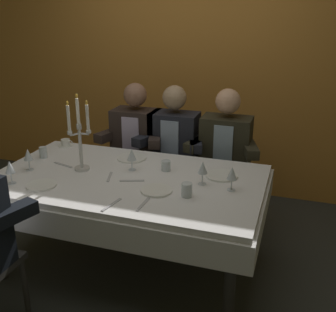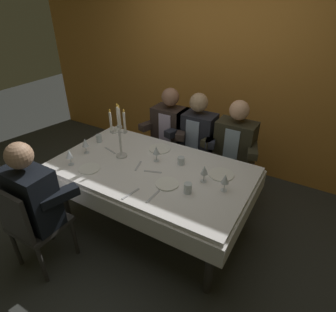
# 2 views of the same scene
# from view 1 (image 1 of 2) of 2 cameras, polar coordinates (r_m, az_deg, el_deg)

# --- Properties ---
(ground_plane) EXTENTS (12.00, 12.00, 0.00)m
(ground_plane) POSITION_cam_1_polar(r_m,az_deg,el_deg) (3.27, -5.23, -14.92)
(ground_plane) COLOR #333532
(back_wall) EXTENTS (6.00, 0.12, 2.70)m
(back_wall) POSITION_cam_1_polar(r_m,az_deg,el_deg) (4.27, 3.26, 13.12)
(back_wall) COLOR orange
(back_wall) RESTS_ON ground_plane
(dining_table) EXTENTS (1.94, 1.14, 0.74)m
(dining_table) POSITION_cam_1_polar(r_m,az_deg,el_deg) (2.95, -5.61, -5.02)
(dining_table) COLOR white
(dining_table) RESTS_ON ground_plane
(candelabra) EXTENTS (0.15, 0.17, 0.57)m
(candelabra) POSITION_cam_1_polar(r_m,az_deg,el_deg) (3.00, -12.24, 2.60)
(candelabra) COLOR silver
(candelabra) RESTS_ON dining_table
(dinner_plate_0) EXTENTS (0.23, 0.23, 0.01)m
(dinner_plate_0) POSITION_cam_1_polar(r_m,az_deg,el_deg) (3.24, -5.10, -0.26)
(dinner_plate_0) COLOR white
(dinner_plate_0) RESTS_ON dining_table
(dinner_plate_1) EXTENTS (0.21, 0.21, 0.01)m
(dinner_plate_1) POSITION_cam_1_polar(r_m,az_deg,el_deg) (2.67, -1.61, -4.82)
(dinner_plate_1) COLOR white
(dinner_plate_1) RESTS_ON dining_table
(dinner_plate_2) EXTENTS (0.23, 0.23, 0.01)m
(dinner_plate_2) POSITION_cam_1_polar(r_m,az_deg,el_deg) (2.92, 7.50, -2.72)
(dinner_plate_2) COLOR white
(dinner_plate_2) RESTS_ON dining_table
(dinner_plate_3) EXTENTS (0.20, 0.20, 0.01)m
(dinner_plate_3) POSITION_cam_1_polar(r_m,az_deg,el_deg) (2.87, -17.27, -3.91)
(dinner_plate_3) COLOR white
(dinner_plate_3) RESTS_ON dining_table
(wine_glass_0) EXTENTS (0.07, 0.07, 0.16)m
(wine_glass_0) POSITION_cam_1_polar(r_m,az_deg,el_deg) (2.98, -5.10, 0.12)
(wine_glass_0) COLOR silver
(wine_glass_0) RESTS_ON dining_table
(wine_glass_1) EXTENTS (0.07, 0.07, 0.16)m
(wine_glass_1) POSITION_cam_1_polar(r_m,az_deg,el_deg) (3.14, -18.98, 0.10)
(wine_glass_1) COLOR silver
(wine_glass_1) RESTS_ON dining_table
(wine_glass_2) EXTENTS (0.07, 0.07, 0.16)m
(wine_glass_2) POSITION_cam_1_polar(r_m,az_deg,el_deg) (2.67, 8.94, -2.50)
(wine_glass_2) COLOR silver
(wine_glass_2) RESTS_ON dining_table
(wine_glass_3) EXTENTS (0.07, 0.07, 0.16)m
(wine_glass_3) POSITION_cam_1_polar(r_m,az_deg,el_deg) (2.74, 4.86, -1.73)
(wine_glass_3) COLOR silver
(wine_glass_3) RESTS_ON dining_table
(wine_glass_4) EXTENTS (0.07, 0.07, 0.16)m
(wine_glass_4) POSITION_cam_1_polar(r_m,az_deg,el_deg) (2.94, -21.23, -1.56)
(wine_glass_4) COLOR silver
(wine_glass_4) RESTS_ON dining_table
(water_tumbler_0) EXTENTS (0.07, 0.07, 0.09)m
(water_tumbler_0) POSITION_cam_1_polar(r_m,az_deg,el_deg) (2.59, 2.63, -4.74)
(water_tumbler_0) COLOR silver
(water_tumbler_0) RESTS_ON dining_table
(water_tumbler_1) EXTENTS (0.06, 0.06, 0.09)m
(water_tumbler_1) POSITION_cam_1_polar(r_m,az_deg,el_deg) (3.39, -17.05, 0.50)
(water_tumbler_1) COLOR silver
(water_tumbler_1) RESTS_ON dining_table
(water_tumbler_2) EXTENTS (0.07, 0.07, 0.08)m
(water_tumbler_2) POSITION_cam_1_polar(r_m,az_deg,el_deg) (2.99, -0.29, -1.35)
(water_tumbler_2) COLOR silver
(water_tumbler_2) RESTS_ON dining_table
(coffee_cup_0) EXTENTS (0.13, 0.12, 0.06)m
(coffee_cup_0) POSITION_cam_1_polar(r_m,az_deg,el_deg) (3.62, -14.11, 1.77)
(coffee_cup_0) COLOR white
(coffee_cup_0) RESTS_ON dining_table
(knife_0) EXTENTS (0.02, 0.19, 0.01)m
(knife_0) POSITION_cam_1_polar(r_m,az_deg,el_deg) (2.51, -3.50, -6.71)
(knife_0) COLOR #B7B7BC
(knife_0) RESTS_ON dining_table
(spoon_1) EXTENTS (0.07, 0.17, 0.01)m
(spoon_1) POSITION_cam_1_polar(r_m,az_deg,el_deg) (2.91, -8.17, -2.89)
(spoon_1) COLOR #B7B7BC
(spoon_1) RESTS_ON dining_table
(knife_2) EXTENTS (0.05, 0.19, 0.01)m
(knife_2) POSITION_cam_1_polar(r_m,az_deg,el_deg) (2.52, -7.90, -6.75)
(knife_2) COLOR #B7B7BC
(knife_2) RESTS_ON dining_table
(knife_3) EXTENTS (0.19, 0.07, 0.01)m
(knife_3) POSITION_cam_1_polar(r_m,az_deg,el_deg) (3.20, -14.46, -1.20)
(knife_3) COLOR #B7B7BC
(knife_3) RESTS_ON dining_table
(spoon_4) EXTENTS (0.17, 0.07, 0.01)m
(spoon_4) POSITION_cam_1_polar(r_m,az_deg,el_deg) (2.83, -5.07, -3.46)
(spoon_4) COLOR #B7B7BC
(spoon_4) RESTS_ON dining_table
(seated_diner_1) EXTENTS (0.63, 0.48, 1.24)m
(seated_diner_1) POSITION_cam_1_polar(r_m,az_deg,el_deg) (3.78, -4.41, 2.60)
(seated_diner_1) COLOR #2E2B29
(seated_diner_1) RESTS_ON ground_plane
(seated_diner_2) EXTENTS (0.63, 0.48, 1.24)m
(seated_diner_2) POSITION_cam_1_polar(r_m,az_deg,el_deg) (3.66, 0.91, 2.06)
(seated_diner_2) COLOR #2E2B29
(seated_diner_2) RESTS_ON ground_plane
(seated_diner_3) EXTENTS (0.63, 0.48, 1.24)m
(seated_diner_3) POSITION_cam_1_polar(r_m,az_deg,el_deg) (3.56, 8.08, 1.30)
(seated_diner_3) COLOR #2E2B29
(seated_diner_3) RESTS_ON ground_plane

